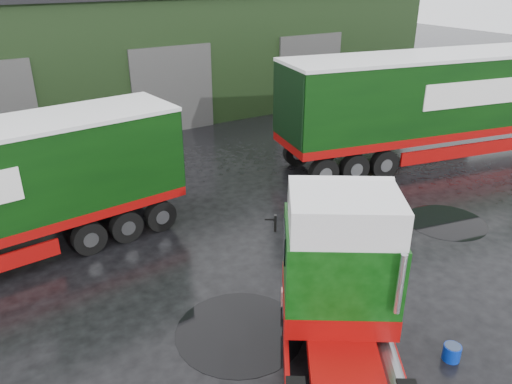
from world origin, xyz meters
TOP-DOWN VIEW (x-y plane):
  - ground at (0.00, 0.00)m, footprint 100.00×100.00m
  - warehouse at (2.00, 20.00)m, footprint 32.40×12.40m
  - hero_tractor at (-1.82, -3.00)m, footprint 5.17×6.15m
  - lorry_right at (9.42, 5.00)m, footprint 16.69×5.94m
  - wash_bucket at (0.75, -3.36)m, footprint 0.44×0.44m
  - tree_back_b at (10.00, 30.00)m, footprint 4.40×4.40m
  - puddle_0 at (-2.55, -0.38)m, footprint 2.84×2.84m
  - puddle_1 at (5.54, 0.72)m, footprint 2.46×2.46m

SIDE VIEW (x-z plane):
  - ground at x=0.00m, z-range 0.00..0.00m
  - puddle_0 at x=-2.55m, z-range 0.00..0.01m
  - puddle_1 at x=5.54m, z-range 0.00..0.01m
  - wash_bucket at x=0.75m, z-range 0.00..0.33m
  - hero_tractor at x=-1.82m, z-range 0.00..3.57m
  - lorry_right at x=9.42m, z-range 0.00..4.32m
  - warehouse at x=2.00m, z-range 0.01..6.31m
  - tree_back_b at x=10.00m, z-range 0.00..7.50m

